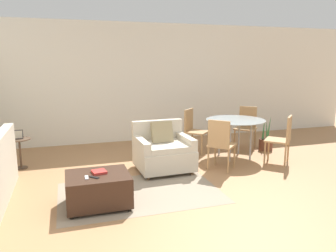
% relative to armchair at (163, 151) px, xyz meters
% --- Properties ---
extents(ground_plane, '(20.00, 20.00, 0.00)m').
position_rel_armchair_xyz_m(ground_plane, '(-0.01, -1.60, -0.34)').
color(ground_plane, '#A3754C').
extents(wall_back, '(12.00, 0.06, 2.75)m').
position_rel_armchair_xyz_m(wall_back, '(-0.01, 2.34, 1.04)').
color(wall_back, white).
rests_on(wall_back, ground_plane).
extents(area_rug, '(2.28, 1.47, 0.01)m').
position_rel_armchair_xyz_m(area_rug, '(-0.61, -0.89, -0.33)').
color(area_rug, gray).
rests_on(area_rug, ground_plane).
extents(armchair, '(0.95, 0.88, 0.85)m').
position_rel_armchair_xyz_m(armchair, '(0.00, 0.00, 0.00)').
color(armchair, beige).
rests_on(armchair, ground_plane).
extents(ottoman, '(0.81, 0.67, 0.43)m').
position_rel_armchair_xyz_m(ottoman, '(-1.23, -1.14, -0.10)').
color(ottoman, '#382319').
rests_on(ottoman, ground_plane).
extents(book_stack, '(0.20, 0.20, 0.03)m').
position_rel_armchair_xyz_m(book_stack, '(-1.20, -1.09, 0.11)').
color(book_stack, '#B72D28').
rests_on(book_stack, ottoman).
extents(tv_remote_primary, '(0.12, 0.13, 0.01)m').
position_rel_armchair_xyz_m(tv_remote_primary, '(-1.28, -1.25, 0.10)').
color(tv_remote_primary, black).
rests_on(tv_remote_primary, ottoman).
extents(tv_remote_secondary, '(0.04, 0.14, 0.01)m').
position_rel_armchair_xyz_m(tv_remote_secondary, '(-1.37, -1.23, 0.10)').
color(tv_remote_secondary, '#B7B7BC').
rests_on(tv_remote_secondary, ottoman).
extents(side_table, '(0.38, 0.38, 0.54)m').
position_rel_armchair_xyz_m(side_table, '(-2.38, 0.84, 0.04)').
color(side_table, '#4C3828').
rests_on(side_table, ground_plane).
extents(picture_frame, '(0.15, 0.06, 0.16)m').
position_rel_armchair_xyz_m(picture_frame, '(-2.38, 0.84, 0.28)').
color(picture_frame, black).
rests_on(picture_frame, side_table).
extents(dining_table, '(1.14, 1.14, 0.76)m').
position_rel_armchair_xyz_m(dining_table, '(1.56, 0.31, 0.34)').
color(dining_table, '#99A8AD').
rests_on(dining_table, ground_plane).
extents(dining_chair_near_left, '(0.59, 0.59, 0.90)m').
position_rel_armchair_xyz_m(dining_chair_near_left, '(0.93, -0.32, 0.18)').
color(dining_chair_near_left, tan).
rests_on(dining_chair_near_left, ground_plane).
extents(dining_chair_near_right, '(0.59, 0.59, 0.90)m').
position_rel_armchair_xyz_m(dining_chair_near_right, '(2.19, -0.32, 0.18)').
color(dining_chair_near_right, tan).
rests_on(dining_chair_near_right, ground_plane).
extents(dining_chair_far_left, '(0.59, 0.59, 0.90)m').
position_rel_armchair_xyz_m(dining_chair_far_left, '(0.93, 0.94, 0.18)').
color(dining_chair_far_left, tan).
rests_on(dining_chair_far_left, ground_plane).
extents(dining_chair_far_right, '(0.59, 0.59, 0.90)m').
position_rel_armchair_xyz_m(dining_chair_far_right, '(2.19, 0.94, 0.18)').
color(dining_chair_far_right, tan).
rests_on(dining_chair_far_right, ground_plane).
extents(potted_plant_small, '(0.28, 0.28, 0.76)m').
position_rel_armchair_xyz_m(potted_plant_small, '(2.47, 0.59, -0.17)').
color(potted_plant_small, brown).
rests_on(potted_plant_small, ground_plane).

